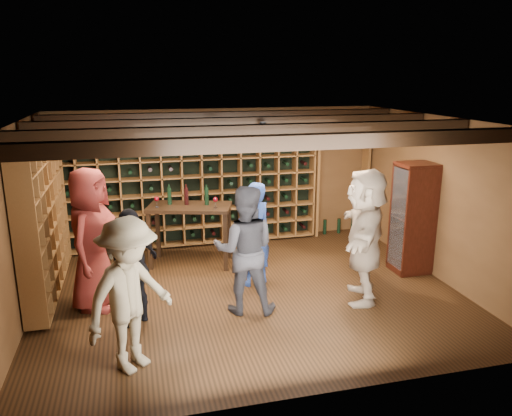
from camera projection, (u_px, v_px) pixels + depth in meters
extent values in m
plane|color=#331E0E|center=(250.00, 293.00, 7.32)|extent=(6.00, 6.00, 0.00)
plane|color=brown|center=(218.00, 176.00, 9.33)|extent=(6.00, 0.00, 6.00)
plane|color=brown|center=(311.00, 280.00, 4.66)|extent=(6.00, 0.00, 6.00)
plane|color=brown|center=(18.00, 226.00, 6.29)|extent=(0.00, 5.00, 5.00)
plane|color=brown|center=(438.00, 198.00, 7.70)|extent=(0.00, 5.00, 5.00)
plane|color=black|center=(249.00, 121.00, 6.67)|extent=(6.00, 6.00, 0.00)
cube|color=black|center=(284.00, 143.00, 5.19)|extent=(5.90, 0.18, 0.16)
cube|color=black|center=(258.00, 131.00, 6.22)|extent=(5.90, 0.18, 0.16)
cube|color=black|center=(239.00, 123.00, 7.25)|extent=(5.90, 0.18, 0.16)
cube|color=black|center=(225.00, 116.00, 8.28)|extent=(5.90, 0.18, 0.16)
cylinder|color=black|center=(158.00, 132.00, 6.41)|extent=(0.10, 0.10, 0.10)
cylinder|color=black|center=(263.00, 126.00, 7.14)|extent=(0.10, 0.10, 0.10)
cylinder|color=black|center=(355.00, 129.00, 6.74)|extent=(0.10, 0.10, 0.10)
cylinder|color=black|center=(219.00, 121.00, 7.77)|extent=(0.10, 0.10, 0.10)
cube|color=brown|center=(192.00, 185.00, 9.08)|extent=(4.65, 0.30, 2.20)
cube|color=black|center=(192.00, 185.00, 9.08)|extent=(4.56, 0.02, 2.16)
cube|color=brown|center=(44.00, 215.00, 7.13)|extent=(0.30, 2.65, 2.20)
cube|color=black|center=(44.00, 215.00, 7.13)|extent=(0.29, 0.02, 2.16)
cube|color=brown|center=(343.00, 141.00, 9.57)|extent=(1.15, 0.32, 0.04)
cube|color=brown|center=(365.00, 187.00, 9.94)|extent=(0.05, 0.28, 1.85)
cube|color=brown|center=(316.00, 189.00, 9.69)|extent=(0.05, 0.28, 1.85)
cube|color=tan|center=(323.00, 136.00, 9.45)|extent=(0.40, 0.30, 0.20)
cube|color=tan|center=(345.00, 135.00, 9.55)|extent=(0.40, 0.30, 0.20)
cube|color=tan|center=(362.00, 134.00, 9.64)|extent=(0.40, 0.30, 0.20)
cube|color=#39120B|center=(409.00, 267.00, 8.14)|extent=(0.55, 0.50, 0.10)
cube|color=#39120B|center=(413.00, 218.00, 7.91)|extent=(0.55, 0.50, 1.70)
cube|color=white|center=(398.00, 219.00, 7.85)|extent=(0.01, 0.46, 1.60)
cube|color=#39120B|center=(413.00, 218.00, 7.91)|extent=(0.50, 0.44, 0.02)
sphere|color=#59260C|center=(412.00, 212.00, 7.88)|extent=(0.18, 0.18, 0.18)
imported|color=navy|center=(254.00, 234.00, 7.44)|extent=(0.68, 0.58, 1.59)
imported|color=#222227|center=(245.00, 250.00, 6.57)|extent=(0.98, 0.85, 1.73)
imported|color=maroon|center=(92.00, 239.00, 6.66)|extent=(0.91, 1.11, 1.95)
imported|color=black|center=(134.00, 267.00, 6.24)|extent=(0.85, 0.94, 1.53)
imported|color=#7F7258|center=(130.00, 295.00, 5.25)|extent=(1.25, 1.21, 1.71)
imported|color=tan|center=(365.00, 236.00, 6.90)|extent=(1.20, 1.83, 1.89)
cube|color=black|center=(189.00, 207.00, 8.19)|extent=(1.48, 1.03, 0.06)
cube|color=black|center=(150.00, 241.00, 8.08)|extent=(0.08, 0.08, 0.97)
cube|color=black|center=(226.00, 242.00, 8.03)|extent=(0.08, 0.08, 0.97)
cube|color=black|center=(158.00, 231.00, 8.62)|extent=(0.08, 0.08, 0.97)
cube|color=black|center=(229.00, 232.00, 8.57)|extent=(0.08, 0.08, 0.97)
cylinder|color=black|center=(169.00, 196.00, 8.22)|extent=(0.07, 0.07, 0.28)
cylinder|color=black|center=(186.00, 196.00, 8.20)|extent=(0.07, 0.07, 0.28)
cylinder|color=black|center=(207.00, 197.00, 8.19)|extent=(0.07, 0.07, 0.28)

